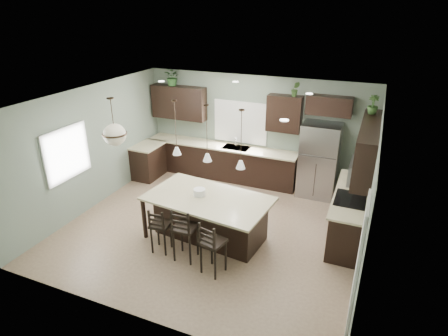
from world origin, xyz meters
TOP-DOWN VIEW (x-y plane):
  - ground at (0.00, 0.00)m, footprint 6.00×6.00m
  - pantry_door at (2.98, -1.55)m, footprint 0.04×0.82m
  - window_back at (-0.40, 2.73)m, footprint 1.35×0.02m
  - window_left at (-2.98, -0.80)m, footprint 0.02×1.10m
  - left_return_cabs at (-2.70, 1.70)m, footprint 0.60×0.90m
  - left_return_countertop at (-2.68, 1.70)m, footprint 0.66×0.96m
  - back_lower_cabs at (-0.85, 2.45)m, footprint 4.20×0.60m
  - back_countertop at (-0.85, 2.43)m, footprint 4.20×0.66m
  - sink_inset at (-0.40, 2.43)m, footprint 0.70×0.45m
  - faucet at (-0.40, 2.40)m, footprint 0.02×0.02m
  - back_upper_left at (-2.15, 2.58)m, footprint 1.55×0.34m
  - back_upper_right at (0.80, 2.58)m, footprint 0.85×0.34m
  - fridge_header at (1.85, 2.58)m, footprint 1.05×0.34m
  - right_lower_cabs at (2.70, 0.87)m, footprint 0.60×2.35m
  - right_countertop at (2.68, 0.87)m, footprint 0.66×2.35m
  - cooktop at (2.68, 0.60)m, footprint 0.58×0.75m
  - wall_oven_front at (2.40, 0.60)m, footprint 0.01×0.72m
  - right_upper_cabs at (2.83, 0.87)m, footprint 0.34×2.35m
  - microwave at (2.78, 0.60)m, footprint 0.40×0.75m
  - refrigerator at (1.77, 2.42)m, footprint 0.90×0.74m
  - kitchen_island at (0.09, -0.38)m, footprint 2.57×1.64m
  - serving_dish at (-0.11, -0.36)m, footprint 0.24×0.24m
  - bar_stool_left at (-0.57, -1.13)m, footprint 0.39×0.39m
  - bar_stool_center at (-0.02, -1.16)m, footprint 0.42×0.42m
  - bar_stool_right at (0.62, -1.33)m, footprint 0.47×0.47m
  - pendant_left at (-0.61, -0.30)m, footprint 0.17×0.17m
  - pendant_center at (0.09, -0.38)m, footprint 0.17×0.17m
  - pendant_right at (0.78, -0.46)m, footprint 0.17×0.17m
  - chandelier at (-1.82, -0.61)m, footprint 0.49×0.49m
  - plant_back_left at (-2.29, 2.55)m, footprint 0.53×0.50m
  - plant_back_right at (1.03, 2.55)m, footprint 0.22×0.19m
  - plant_right_wall at (2.80, 1.62)m, footprint 0.22×0.22m
  - room_shell at (0.00, 0.00)m, footprint 6.00×6.00m

SIDE VIEW (x-z plane):
  - ground at x=0.00m, z-range 0.00..0.00m
  - left_return_cabs at x=-2.70m, z-range 0.00..0.90m
  - back_lower_cabs at x=-0.85m, z-range 0.00..0.90m
  - right_lower_cabs at x=2.70m, z-range 0.00..0.90m
  - wall_oven_front at x=2.40m, z-range 0.15..0.75m
  - kitchen_island at x=0.09m, z-range 0.00..0.92m
  - bar_stool_left at x=-0.57m, z-range 0.00..0.96m
  - bar_stool_right at x=0.62m, z-range 0.00..1.05m
  - bar_stool_center at x=-0.02m, z-range 0.00..1.11m
  - left_return_countertop at x=-2.68m, z-range 0.90..0.94m
  - back_countertop at x=-0.85m, z-range 0.90..0.94m
  - right_countertop at x=2.68m, z-range 0.90..0.94m
  - refrigerator at x=1.77m, z-range 0.00..1.85m
  - sink_inset at x=-0.40m, z-range 0.93..0.94m
  - cooktop at x=2.68m, z-range 0.93..0.95m
  - serving_dish at x=-0.11m, z-range 0.92..1.06m
  - pantry_door at x=2.98m, z-range 0.00..2.04m
  - faucet at x=-0.40m, z-range 0.94..1.22m
  - window_back at x=-0.40m, z-range 1.05..2.05m
  - window_left at x=-2.98m, z-range 1.05..2.05m
  - microwave at x=2.78m, z-range 1.35..1.75m
  - room_shell at x=0.00m, z-range -1.30..4.70m
  - back_upper_left at x=-2.15m, z-range 1.50..2.40m
  - back_upper_right at x=0.80m, z-range 1.50..2.40m
  - right_upper_cabs at x=2.83m, z-range 1.50..2.40m
  - fridge_header at x=1.85m, z-range 2.02..2.48m
  - pendant_left at x=-0.61m, z-range 1.70..2.80m
  - pendant_center at x=0.09m, z-range 1.70..2.80m
  - pendant_right at x=0.78m, z-range 1.70..2.80m
  - chandelier at x=-1.82m, z-range 1.83..2.80m
  - plant_back_right at x=1.03m, z-range 2.40..2.75m
  - plant_right_wall at x=2.80m, z-range 2.40..2.77m
  - plant_back_left at x=-2.29m, z-range 2.40..2.87m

